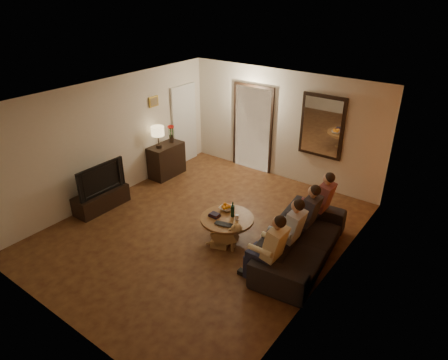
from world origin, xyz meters
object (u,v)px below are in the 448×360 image
Objects in this scene: tv_stand at (101,200)px; coffee_table at (227,228)px; person_b at (289,235)px; table_lamp at (158,137)px; person_d at (320,205)px; dresser at (167,160)px; sofa at (302,241)px; dog at (225,235)px; person_c at (306,219)px; bowl at (226,208)px; wine_bottle at (233,209)px; person_a at (271,252)px; tv at (98,178)px; laptop at (223,226)px.

coffee_table reaches higher than tv_stand.
coffee_table is at bearing 179.82° from person_b.
person_d is (4.08, 0.10, -0.47)m from table_lamp.
dresser reaches higher than sofa.
person_d is 2.14× the size of dog.
person_c is at bearing -90.00° from person_d.
bowl is (2.63, -1.09, 0.08)m from dresser.
wine_bottle is at bearing 82.36° from dog.
person_a is 1.68m from bowl.
tv is 4.28m from person_c.
wine_bottle is at bearing -138.16° from person_d.
person_a is 3.87× the size of wine_bottle.
bowl reaches higher than coffee_table.
dog is at bearing -28.27° from dresser.
table_lamp reaches higher than tv.
bowl is at bearing -71.02° from tv.
person_a is at bearing -28.77° from laptop.
person_d is at bearing 90.00° from person_b.
coffee_table is (-1.27, -1.20, -0.38)m from person_d.
person_a is 2.14× the size of dog.
sofa reaches higher than laptop.
person_d reaches higher than tv_stand.
dog is at bearing -24.86° from table_lamp.
person_b is 0.60m from person_c.
wine_bottle is at bearing 175.14° from person_b.
table_lamp reaches higher than dresser.
dog is 0.50m from wine_bottle.
wine_bottle is at bearing 63.43° from coffee_table.
bowl reaches higher than tv_stand.
person_a is 0.60m from person_b.
sofa is 1.36m from wine_bottle.
dresser is at bearing 157.00° from wine_bottle.
table_lamp reaches higher than wine_bottle.
laptop is at bearing -25.28° from table_lamp.
person_d is at bearing -65.28° from tv.
dresser is 4.15m from person_c.
dog is at bearing 163.73° from person_a.
table_lamp reaches higher than coffee_table.
coffee_table is at bearing 95.96° from dog.
tv_stand is (0.00, -2.00, -0.20)m from dresser.
person_a is at bearing 1.12° from tv_stand.
person_c is 1.47m from laptop.
wine_bottle is at bearing -27.55° from bowl.
table_lamp is 4.45m from person_a.
person_d is (4.08, 1.88, 0.40)m from tv_stand.
dresser is 4.51m from person_a.
dresser is 1.61× the size of dog.
person_c is 4.63× the size of bowl.
tv_stand is 4.16m from person_b.
table_lamp reaches higher than sofa.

